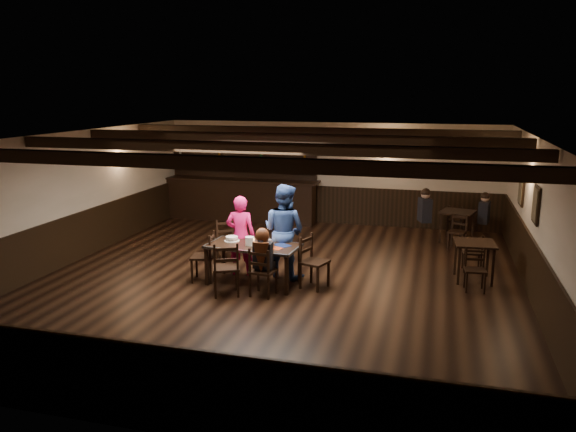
% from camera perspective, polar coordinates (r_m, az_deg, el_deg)
% --- Properties ---
extents(ground, '(10.00, 10.00, 0.00)m').
position_cam_1_polar(ground, '(10.69, -1.05, -6.56)').
color(ground, black).
rests_on(ground, ground).
extents(room_shell, '(9.02, 10.02, 2.71)m').
position_cam_1_polar(room_shell, '(10.28, -0.98, 2.73)').
color(room_shell, beige).
rests_on(room_shell, ground).
extents(dining_table, '(1.74, 0.97, 0.75)m').
position_cam_1_polar(dining_table, '(10.33, -3.54, -3.31)').
color(dining_table, black).
rests_on(dining_table, ground).
extents(chair_near_left, '(0.59, 0.58, 0.97)m').
position_cam_1_polar(chair_near_left, '(9.78, -6.32, -4.96)').
color(chair_near_left, black).
rests_on(chair_near_left, ground).
extents(chair_near_right, '(0.46, 0.44, 0.88)m').
position_cam_1_polar(chair_near_right, '(9.72, -2.74, -5.34)').
color(chair_near_right, black).
rests_on(chair_near_right, ground).
extents(chair_end_left, '(0.49, 0.50, 0.93)m').
position_cam_1_polar(chair_end_left, '(10.63, -8.21, -3.71)').
color(chair_end_left, black).
rests_on(chair_end_left, ground).
extents(chair_end_right, '(0.55, 0.56, 0.97)m').
position_cam_1_polar(chair_end_right, '(10.19, 2.31, -4.19)').
color(chair_end_right, black).
rests_on(chair_end_right, ground).
extents(chair_far_pushed, '(0.54, 0.54, 0.85)m').
position_cam_1_polar(chair_far_pushed, '(11.93, -6.32, -2.09)').
color(chair_far_pushed, black).
rests_on(chair_far_pushed, ground).
extents(woman_pink, '(0.60, 0.42, 1.56)m').
position_cam_1_polar(woman_pink, '(10.86, -4.83, -1.99)').
color(woman_pink, '#EB127D').
rests_on(woman_pink, ground).
extents(man_blue, '(1.05, 0.93, 1.80)m').
position_cam_1_polar(man_blue, '(10.69, -0.41, -1.51)').
color(man_blue, navy).
rests_on(man_blue, ground).
extents(seated_person, '(0.32, 0.48, 0.78)m').
position_cam_1_polar(seated_person, '(9.68, -2.59, -3.56)').
color(seated_person, black).
rests_on(seated_person, ground).
extents(cake, '(0.28, 0.28, 0.09)m').
position_cam_1_polar(cake, '(10.58, -5.73, -2.33)').
color(cake, white).
rests_on(cake, dining_table).
extents(plate_stack_a, '(0.17, 0.17, 0.16)m').
position_cam_1_polar(plate_stack_a, '(10.26, -3.90, -2.55)').
color(plate_stack_a, white).
rests_on(plate_stack_a, dining_table).
extents(plate_stack_b, '(0.15, 0.15, 0.17)m').
position_cam_1_polar(plate_stack_b, '(10.21, -2.33, -2.55)').
color(plate_stack_b, white).
rests_on(plate_stack_b, dining_table).
extents(tea_light, '(0.04, 0.04, 0.06)m').
position_cam_1_polar(tea_light, '(10.33, -2.89, -2.74)').
color(tea_light, '#A5A8AD').
rests_on(tea_light, dining_table).
extents(salt_shaker, '(0.03, 0.03, 0.09)m').
position_cam_1_polar(salt_shaker, '(10.12, -2.13, -2.94)').
color(salt_shaker, silver).
rests_on(salt_shaker, dining_table).
extents(pepper_shaker, '(0.04, 0.04, 0.09)m').
position_cam_1_polar(pepper_shaker, '(10.07, -1.47, -3.01)').
color(pepper_shaker, '#A5A8AD').
rests_on(pepper_shaker, dining_table).
extents(drink_glass, '(0.06, 0.06, 0.10)m').
position_cam_1_polar(drink_glass, '(10.29, -1.87, -2.65)').
color(drink_glass, silver).
rests_on(drink_glass, dining_table).
extents(menu_red, '(0.30, 0.26, 0.00)m').
position_cam_1_polar(menu_red, '(10.07, -1.32, -3.26)').
color(menu_red, '#9C2E11').
rests_on(menu_red, dining_table).
extents(menu_blue, '(0.39, 0.37, 0.00)m').
position_cam_1_polar(menu_blue, '(10.25, -0.60, -2.97)').
color(menu_blue, '#0D1842').
rests_on(menu_blue, dining_table).
extents(bar_counter, '(4.46, 0.70, 2.20)m').
position_cam_1_polar(bar_counter, '(15.60, -4.93, 2.28)').
color(bar_counter, black).
rests_on(bar_counter, ground).
extents(back_table_a, '(0.78, 0.78, 0.75)m').
position_cam_1_polar(back_table_a, '(11.06, 18.44, -3.07)').
color(back_table_a, black).
rests_on(back_table_a, ground).
extents(back_table_b, '(0.90, 0.90, 0.75)m').
position_cam_1_polar(back_table_b, '(13.78, 16.82, 0.05)').
color(back_table_b, black).
rests_on(back_table_b, ground).
extents(bg_patron_left, '(0.35, 0.45, 0.81)m').
position_cam_1_polar(bg_patron_left, '(13.64, 13.75, 1.08)').
color(bg_patron_left, black).
rests_on(bg_patron_left, ground).
extents(bg_patron_right, '(0.30, 0.40, 0.74)m').
position_cam_1_polar(bg_patron_right, '(13.89, 19.33, 0.78)').
color(bg_patron_right, black).
rests_on(bg_patron_right, ground).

